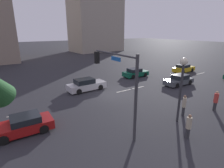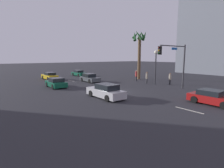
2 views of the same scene
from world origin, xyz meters
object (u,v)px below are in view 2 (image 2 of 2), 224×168
car_5 (213,98)px  car_0 (56,83)px  car_1 (50,76)px  car_4 (79,73)px  pedestrian_2 (136,75)px  pedestrian_0 (170,78)px  car_3 (90,78)px  pedestrian_1 (147,77)px  building_1 (221,15)px  streetlamp (156,60)px  palm_tree_0 (139,45)px  car_2 (106,91)px  traffic_signal (176,59)px

car_5 → car_0: bearing=-155.3°
car_0 → car_1: 9.44m
car_1 → car_4: 7.56m
car_5 → pedestrian_2: pedestrian_2 is taller
car_4 → pedestrian_0: size_ratio=2.37×
car_1 → car_3: (7.14, 4.39, -0.00)m
car_3 → pedestrian_0: size_ratio=2.45×
pedestrian_1 → building_1: size_ratio=0.06×
car_0 → streetlamp: 14.82m
car_4 → car_5: 28.72m
streetlamp → pedestrian_0: 3.57m
car_0 → streetlamp: streetlamp is taller
car_4 → streetlamp: 18.81m
pedestrian_0 → palm_tree_0: 9.30m
car_5 → pedestrian_2: size_ratio=2.17×
car_3 → streetlamp: bearing=36.3°
car_1 → car_4: size_ratio=1.07×
car_2 → car_3: size_ratio=1.09×
car_3 → traffic_signal: traffic_signal is taller
car_3 → pedestrian_0: pedestrian_0 is taller
pedestrian_2 → palm_tree_0: (-1.64, 2.25, 5.28)m
car_0 → building_1: 45.16m
car_2 → palm_tree_0: (-8.88, 13.89, 5.59)m
car_0 → car_3: car_3 is taller
car_0 → palm_tree_0: 16.67m
car_2 → pedestrian_2: pedestrian_2 is taller
car_5 → pedestrian_0: bearing=143.2°
traffic_signal → building_1: building_1 is taller
car_0 → pedestrian_2: (2.07, 13.43, 0.37)m
car_4 → pedestrian_0: (19.55, 5.42, 0.33)m
car_2 → car_4: bearing=160.2°
car_3 → streetlamp: (8.68, 6.37, 3.05)m
streetlamp → building_1: 32.11m
car_3 → pedestrian_1: 9.49m
car_5 → traffic_signal: 7.54m
car_0 → pedestrian_0: bearing=61.6°
car_2 → car_3: 12.31m
palm_tree_0 → building_1: bearing=84.8°
car_4 → pedestrian_1: 17.20m
car_1 → car_5: size_ratio=1.09×
traffic_signal → palm_tree_0: 11.89m
car_2 → traffic_signal: (1.83, 9.28, 3.25)m
building_1 → palm_tree_0: bearing=-95.9°
car_1 → pedestrian_2: size_ratio=2.37×
pedestrian_1 → pedestrian_2: (-3.25, 0.95, -0.01)m
traffic_signal → palm_tree_0: (-10.71, 4.61, 2.34)m
traffic_signal → streetlamp: bearing=158.0°
car_3 → car_4: bearing=163.7°
car_4 → streetlamp: size_ratio=0.81×
pedestrian_0 → car_5: bearing=-36.8°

